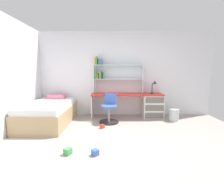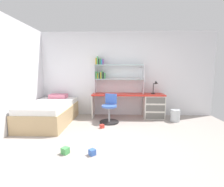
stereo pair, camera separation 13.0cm
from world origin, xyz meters
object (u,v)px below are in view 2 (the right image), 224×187
waste_bin (175,115)px  toy_block_red_2 (102,126)px  bed_platform (50,112)px  desk_lamp (156,85)px  toy_block_blue_0 (92,152)px  toy_block_green_1 (65,151)px  swivel_chair (109,111)px  bookshelf_hutch (112,73)px  desk (147,104)px

waste_bin → toy_block_red_2: size_ratio=3.74×
bed_platform → waste_bin: size_ratio=5.51×
desk_lamp → toy_block_red_2: size_ratio=4.37×
waste_bin → toy_block_blue_0: size_ratio=3.37×
toy_block_green_1 → waste_bin: bearing=37.5°
toy_block_green_1 → bed_platform: bearing=119.8°
swivel_chair → toy_block_green_1: bearing=-110.5°
swivel_chair → bookshelf_hutch: bearing=86.4°
toy_block_blue_0 → bed_platform: bearing=130.2°
bookshelf_hutch → toy_block_blue_0: bookshelf_hutch is taller
bed_platform → toy_block_blue_0: 2.16m
desk_lamp → waste_bin: size_ratio=1.17×
toy_block_blue_0 → swivel_chair: bearing=83.8°
desk → toy_block_green_1: bearing=-127.7°
desk_lamp → toy_block_green_1: size_ratio=3.55×
desk → bookshelf_hutch: bearing=172.3°
swivel_chair → toy_block_blue_0: 1.79m
desk → bookshelf_hutch: 1.41m
bookshelf_hutch → toy_block_green_1: (-0.69, -2.38, -1.28)m
bookshelf_hutch → toy_block_green_1: 2.79m
desk → waste_bin: size_ratio=6.45×
swivel_chair → toy_block_red_2: size_ratio=8.70×
desk_lamp → swivel_chair: desk_lamp is taller
bookshelf_hutch → toy_block_red_2: bearing=-100.1°
swivel_chair → bed_platform: size_ratio=0.42×
bookshelf_hutch → toy_block_red_2: 1.72m
toy_block_blue_0 → toy_block_red_2: 1.29m
desk_lamp → bed_platform: desk_lamp is taller
swivel_chair → toy_block_green_1: (-0.65, -1.74, -0.24)m
bed_platform → toy_block_red_2: bed_platform is taller
bed_platform → toy_block_blue_0: (1.38, -1.64, -0.24)m
toy_block_green_1 → toy_block_blue_0: bearing=-3.3°
desk_lamp → bed_platform: (-2.91, -0.67, -0.68)m
desk → bed_platform: bearing=-166.7°
desk_lamp → toy_block_green_1: (-1.99, -2.28, -0.91)m
desk_lamp → waste_bin: bearing=-39.5°
bed_platform → swivel_chair: bearing=4.5°
desk_lamp → bookshelf_hutch: bearing=175.3°
bookshelf_hutch → waste_bin: bearing=-15.7°
bookshelf_hutch → toy_block_green_1: bookshelf_hutch is taller
swivel_chair → waste_bin: (1.81, 0.15, -0.13)m
desk_lamp → toy_block_blue_0: (-1.53, -2.30, -0.92)m
bed_platform → toy_block_blue_0: size_ratio=18.57×
swivel_chair → toy_block_blue_0: swivel_chair is taller
waste_bin → swivel_chair: bearing=-175.2°
toy_block_blue_0 → toy_block_red_2: size_ratio=1.11×
waste_bin → toy_block_blue_0: waste_bin is taller
bookshelf_hutch → bed_platform: size_ratio=0.82×
desk → toy_block_green_1: 2.86m
desk_lamp → toy_block_green_1: 3.16m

